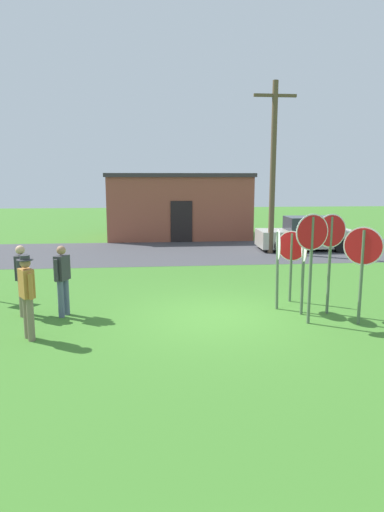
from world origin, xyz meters
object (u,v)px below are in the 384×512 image
(stop_sign_far_back, at_px, (291,254))
(stop_sign_rear_left, at_px, (278,255))
(parked_car_on_street, at_px, (307,235))
(stop_sign_leaning_left, at_px, (362,258))
(stop_sign_low_front, at_px, (304,259))
(utility_pole, at_px, (273,165))
(person_near_signs, at_px, (22,276))
(stop_sign_nearest, at_px, (330,246))
(person_holding_notes, at_px, (63,277))
(person_in_dark_shirt, at_px, (27,292))
(stop_sign_center_cluster, at_px, (312,249))

(stop_sign_far_back, bearing_deg, stop_sign_rear_left, -130.64)
(parked_car_on_street, bearing_deg, stop_sign_leaning_left, -103.59)
(stop_sign_low_front, xyz_separation_m, stop_sign_far_back, (0.08, 1.14, -0.08))
(utility_pole, height_order, person_near_signs, utility_pole)
(parked_car_on_street, distance_m, stop_sign_leaning_left, 10.68)
(stop_sign_nearest, bearing_deg, person_holding_notes, 176.23)
(stop_sign_low_front, bearing_deg, person_in_dark_shirt, -169.76)
(stop_sign_leaning_left, distance_m, stop_sign_low_front, 1.33)
(parked_car_on_street, xyz_separation_m, stop_sign_nearest, (-2.89, -9.52, 0.98))
(person_holding_notes, xyz_separation_m, person_in_dark_shirt, (-0.41, -1.52, 0.03))
(utility_pole, xyz_separation_m, stop_sign_leaning_left, (-0.61, -9.58, -2.26))
(stop_sign_center_cluster, bearing_deg, person_near_signs, 169.29)
(utility_pole, bearing_deg, stop_sign_far_back, -101.64)
(stop_sign_center_cluster, xyz_separation_m, stop_sign_rear_left, (-0.40, 1.17, -0.34))
(stop_sign_center_cluster, relative_size, stop_sign_nearest, 1.03)
(stop_sign_nearest, relative_size, stop_sign_rear_left, 1.20)
(utility_pole, bearing_deg, stop_sign_nearest, -96.54)
(person_near_signs, bearing_deg, person_in_dark_shirt, -71.54)
(stop_sign_leaning_left, bearing_deg, stop_sign_low_front, 141.55)
(parked_car_on_street, distance_m, person_in_dark_shirt, 14.33)
(utility_pole, bearing_deg, stop_sign_rear_left, -104.41)
(stop_sign_far_back, bearing_deg, parked_car_on_street, 67.59)
(stop_sign_leaning_left, xyz_separation_m, stop_sign_far_back, (-0.96, 1.96, -0.23))
(stop_sign_rear_left, xyz_separation_m, person_near_signs, (-6.15, 0.07, -0.42))
(parked_car_on_street, relative_size, stop_sign_leaning_left, 1.98)
(stop_sign_rear_left, distance_m, person_holding_notes, 5.20)
(parked_car_on_street, relative_size, stop_sign_nearest, 1.80)
(utility_pole, distance_m, person_in_dark_shirt, 12.83)
(stop_sign_low_front, height_order, person_in_dark_shirt, stop_sign_low_front)
(parked_car_on_street, xyz_separation_m, stop_sign_far_back, (-3.46, -8.38, 0.59))
(stop_sign_low_front, bearing_deg, stop_sign_leaning_left, -38.45)
(stop_sign_center_cluster, bearing_deg, utility_pole, 79.66)
(stop_sign_center_cluster, bearing_deg, stop_sign_leaning_left, -7.63)
(utility_pole, relative_size, stop_sign_rear_left, 3.58)
(stop_sign_rear_left, bearing_deg, stop_sign_leaning_left, -41.14)
(stop_sign_low_front, bearing_deg, stop_sign_far_back, 86.11)
(utility_pole, height_order, stop_sign_leaning_left, utility_pole)
(stop_sign_low_front, bearing_deg, person_holding_notes, 175.70)
(stop_sign_center_cluster, height_order, stop_sign_low_front, stop_sign_center_cluster)
(parked_car_on_street, relative_size, stop_sign_far_back, 2.30)
(stop_sign_low_front, relative_size, person_holding_notes, 1.19)
(stop_sign_low_front, bearing_deg, person_near_signs, 175.10)
(stop_sign_low_front, distance_m, stop_sign_nearest, 0.71)
(stop_sign_center_cluster, height_order, person_near_signs, stop_sign_center_cluster)
(stop_sign_far_back, distance_m, stop_sign_rear_left, 0.86)
(stop_sign_far_back, distance_m, stop_sign_nearest, 1.32)
(utility_pole, xyz_separation_m, stop_sign_nearest, (-1.00, -8.75, -2.11))
(utility_pole, relative_size, person_holding_notes, 4.26)
(utility_pole, distance_m, stop_sign_leaning_left, 9.87)
(stop_sign_low_front, bearing_deg, stop_sign_nearest, 0.95)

